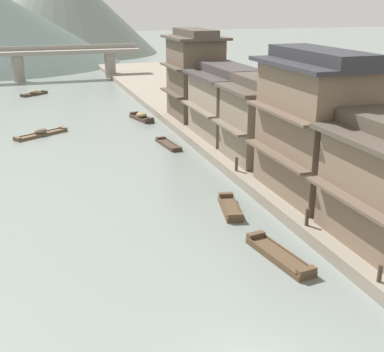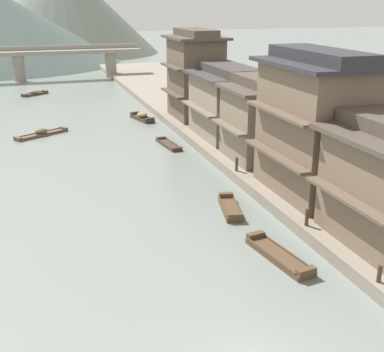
{
  "view_description": "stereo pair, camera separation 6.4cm",
  "coord_description": "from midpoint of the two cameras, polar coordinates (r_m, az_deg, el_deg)",
  "views": [
    {
      "loc": [
        -6.35,
        -12.04,
        12.1
      ],
      "look_at": [
        2.72,
        15.65,
        1.96
      ],
      "focal_mm": 47.46,
      "sensor_mm": 36.0,
      "label": 1
    },
    {
      "loc": [
        -6.29,
        -12.06,
        12.1
      ],
      "look_at": [
        2.72,
        15.65,
        1.96
      ],
      "focal_mm": 47.46,
      "sensor_mm": 36.0,
      "label": 2
    }
  ],
  "objects": [
    {
      "name": "boat_moored_nearest",
      "position": [
        49.92,
        -16.52,
        4.63
      ],
      "size": [
        5.05,
        3.65,
        0.69
      ],
      "color": "brown",
      "rests_on": "ground"
    },
    {
      "name": "hill_far_east",
      "position": [
        128.69,
        -14.53,
        18.04
      ],
      "size": [
        45.04,
        45.04,
        21.59
      ],
      "primitive_type": "cone",
      "color": "slate",
      "rests_on": "ground"
    },
    {
      "name": "house_waterfront_tall",
      "position": [
        38.33,
        7.95,
        6.35
      ],
      "size": [
        5.93,
        6.2,
        6.14
      ],
      "color": "#7F705B",
      "rests_on": "riverbank_right"
    },
    {
      "name": "stone_bridge",
      "position": [
        85.32,
        -14.01,
        12.79
      ],
      "size": [
        23.9,
        2.4,
        5.26
      ],
      "color": "gray",
      "rests_on": "ground"
    },
    {
      "name": "boat_moored_second",
      "position": [
        25.64,
        9.81,
        -8.84
      ],
      "size": [
        1.72,
        4.63,
        0.53
      ],
      "color": "brown",
      "rests_on": "ground"
    },
    {
      "name": "hill_far_west",
      "position": [
        141.54,
        -17.14,
        16.03
      ],
      "size": [
        45.57,
        45.57,
        12.59
      ],
      "primitive_type": "cone",
      "color": "slate",
      "rests_on": "ground"
    },
    {
      "name": "mooring_post_dock_near",
      "position": [
        23.37,
        20.39,
        -10.24
      ],
      "size": [
        0.2,
        0.2,
        0.8
      ],
      "primitive_type": "cylinder",
      "color": "#473828",
      "rests_on": "riverbank_right"
    },
    {
      "name": "mooring_post_dock_mid",
      "position": [
        27.73,
        12.85,
        -4.53
      ],
      "size": [
        0.2,
        0.2,
        0.96
      ],
      "primitive_type": "cylinder",
      "color": "#473828",
      "rests_on": "riverbank_right"
    },
    {
      "name": "boat_midriver_upstream",
      "position": [
        30.82,
        4.37,
        -3.62
      ],
      "size": [
        1.73,
        3.75,
        0.53
      ],
      "color": "brown",
      "rests_on": "ground"
    },
    {
      "name": "house_waterfront_second",
      "position": [
        31.59,
        13.72,
        5.63
      ],
      "size": [
        5.67,
        8.12,
        8.74
      ],
      "color": "#75604C",
      "rests_on": "riverbank_right"
    },
    {
      "name": "boat_midriver_drifting",
      "position": [
        54.55,
        -5.6,
        6.62
      ],
      "size": [
        1.97,
        3.99,
        0.83
      ],
      "color": "#423328",
      "rests_on": "ground"
    },
    {
      "name": "boat_moored_third",
      "position": [
        72.1,
        -17.23,
        8.88
      ],
      "size": [
        3.64,
        3.11,
        0.7
      ],
      "color": "#423328",
      "rests_on": "ground"
    },
    {
      "name": "mooring_post_dock_far",
      "position": [
        35.75,
        5.08,
        1.34
      ],
      "size": [
        0.2,
        0.2,
        0.99
      ],
      "primitive_type": "cylinder",
      "color": "#473828",
      "rests_on": "riverbank_right"
    },
    {
      "name": "house_waterfront_far",
      "position": [
        51.81,
        0.41,
        11.31
      ],
      "size": [
        5.43,
        6.98,
        8.74
      ],
      "color": "brown",
      "rests_on": "riverbank_right"
    },
    {
      "name": "boat_moored_far",
      "position": [
        44.5,
        -2.6,
        3.55
      ],
      "size": [
        1.39,
        4.16,
        0.36
      ],
      "color": "#423328",
      "rests_on": "ground"
    },
    {
      "name": "riverbank_right",
      "position": [
        48.95,
        9.52,
        5.03
      ],
      "size": [
        18.0,
        110.0,
        0.69
      ],
      "primitive_type": "cube",
      "color": "gray",
      "rests_on": "ground"
    },
    {
      "name": "house_waterfront_narrow",
      "position": [
        44.63,
        4.2,
        8.27
      ],
      "size": [
        6.18,
        8.2,
        6.14
      ],
      "color": "gray",
      "rests_on": "riverbank_right"
    }
  ]
}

